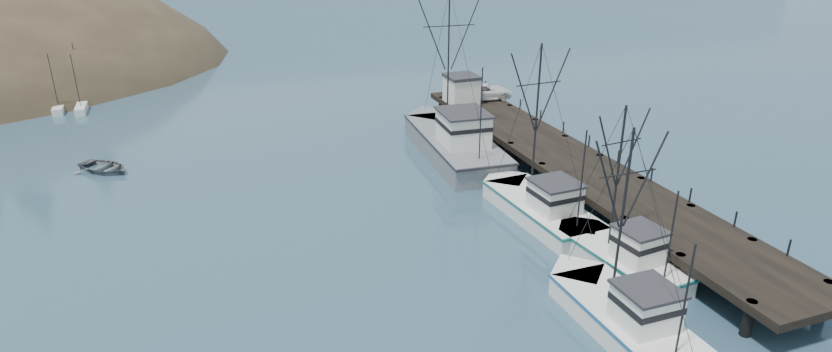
{
  "coord_description": "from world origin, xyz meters",
  "views": [
    {
      "loc": [
        -13.57,
        -23.66,
        19.81
      ],
      "look_at": [
        1.11,
        15.82,
        2.5
      ],
      "focal_mm": 28.0,
      "sensor_mm": 36.0,
      "label": 1
    }
  ],
  "objects_px": {
    "pier_shed": "(461,89)",
    "pier": "(571,163)",
    "trawler_near": "(619,256)",
    "motorboat": "(105,171)",
    "work_vessel": "(453,141)",
    "pickup_truck": "(485,91)",
    "trawler_far": "(539,206)",
    "trawler_mid": "(622,315)"
  },
  "relations": [
    {
      "from": "pier_shed",
      "to": "pier",
      "type": "bearing_deg",
      "value": -85.1
    },
    {
      "from": "pier",
      "to": "trawler_near",
      "type": "xyz_separation_m",
      "value": [
        -4.57,
        -12.27,
        -0.87
      ]
    },
    {
      "from": "trawler_near",
      "to": "motorboat",
      "type": "relative_size",
      "value": 2.13
    },
    {
      "from": "work_vessel",
      "to": "pickup_truck",
      "type": "xyz_separation_m",
      "value": [
        7.27,
        8.85,
        1.57
      ]
    },
    {
      "from": "trawler_far",
      "to": "pickup_truck",
      "type": "distance_m",
      "value": 23.38
    },
    {
      "from": "pickup_truck",
      "to": "trawler_near",
      "type": "bearing_deg",
      "value": 175.65
    },
    {
      "from": "trawler_mid",
      "to": "pier_shed",
      "type": "xyz_separation_m",
      "value": [
        6.6,
        34.85,
        2.6
      ]
    },
    {
      "from": "work_vessel",
      "to": "motorboat",
      "type": "height_order",
      "value": "work_vessel"
    },
    {
      "from": "pickup_truck",
      "to": "trawler_far",
      "type": "bearing_deg",
      "value": 170.09
    },
    {
      "from": "trawler_far",
      "to": "pickup_truck",
      "type": "height_order",
      "value": "trawler_far"
    },
    {
      "from": "pier_shed",
      "to": "work_vessel",
      "type": "bearing_deg",
      "value": -118.03
    },
    {
      "from": "trawler_far",
      "to": "motorboat",
      "type": "bearing_deg",
      "value": 145.53
    },
    {
      "from": "pickup_truck",
      "to": "motorboat",
      "type": "bearing_deg",
      "value": 100.52
    },
    {
      "from": "work_vessel",
      "to": "motorboat",
      "type": "xyz_separation_m",
      "value": [
        -28.32,
        6.41,
        -1.23
      ]
    },
    {
      "from": "pier",
      "to": "pier_shed",
      "type": "xyz_separation_m",
      "value": [
        -1.5,
        17.51,
        1.73
      ]
    },
    {
      "from": "trawler_mid",
      "to": "pier_shed",
      "type": "relative_size",
      "value": 3.38
    },
    {
      "from": "trawler_far",
      "to": "pier_shed",
      "type": "relative_size",
      "value": 3.83
    },
    {
      "from": "work_vessel",
      "to": "pickup_truck",
      "type": "bearing_deg",
      "value": 50.6
    },
    {
      "from": "trawler_mid",
      "to": "work_vessel",
      "type": "bearing_deg",
      "value": 85.49
    },
    {
      "from": "trawler_mid",
      "to": "work_vessel",
      "type": "xyz_separation_m",
      "value": [
        2.08,
        26.36,
        0.41
      ]
    },
    {
      "from": "trawler_mid",
      "to": "pier_shed",
      "type": "bearing_deg",
      "value": 79.28
    },
    {
      "from": "pier_shed",
      "to": "motorboat",
      "type": "xyz_separation_m",
      "value": [
        -32.84,
        -2.08,
        -3.42
      ]
    },
    {
      "from": "trawler_near",
      "to": "motorboat",
      "type": "bearing_deg",
      "value": 137.06
    },
    {
      "from": "work_vessel",
      "to": "motorboat",
      "type": "bearing_deg",
      "value": 167.25
    },
    {
      "from": "trawler_mid",
      "to": "motorboat",
      "type": "xyz_separation_m",
      "value": [
        -26.24,
        32.77,
        -0.82
      ]
    },
    {
      "from": "trawler_near",
      "to": "trawler_mid",
      "type": "relative_size",
      "value": 0.94
    },
    {
      "from": "trawler_mid",
      "to": "trawler_far",
      "type": "height_order",
      "value": "trawler_far"
    },
    {
      "from": "trawler_near",
      "to": "pickup_truck",
      "type": "bearing_deg",
      "value": 79.07
    },
    {
      "from": "trawler_mid",
      "to": "trawler_far",
      "type": "xyz_separation_m",
      "value": [
        2.74,
        12.88,
        0.0
      ]
    },
    {
      "from": "pier",
      "to": "trawler_near",
      "type": "relative_size",
      "value": 4.31
    },
    {
      "from": "trawler_near",
      "to": "trawler_far",
      "type": "distance_m",
      "value": 7.85
    },
    {
      "from": "pier",
      "to": "work_vessel",
      "type": "relative_size",
      "value": 2.54
    },
    {
      "from": "trawler_near",
      "to": "trawler_mid",
      "type": "bearing_deg",
      "value": -124.87
    },
    {
      "from": "pier",
      "to": "motorboat",
      "type": "height_order",
      "value": "pier"
    },
    {
      "from": "trawler_near",
      "to": "work_vessel",
      "type": "height_order",
      "value": "work_vessel"
    },
    {
      "from": "trawler_far",
      "to": "motorboat",
      "type": "distance_m",
      "value": 35.16
    },
    {
      "from": "work_vessel",
      "to": "pier_shed",
      "type": "height_order",
      "value": "work_vessel"
    },
    {
      "from": "trawler_far",
      "to": "motorboat",
      "type": "height_order",
      "value": "trawler_far"
    },
    {
      "from": "trawler_near",
      "to": "pier_shed",
      "type": "height_order",
      "value": "trawler_near"
    },
    {
      "from": "trawler_near",
      "to": "work_vessel",
      "type": "relative_size",
      "value": 0.59
    },
    {
      "from": "pier",
      "to": "trawler_mid",
      "type": "bearing_deg",
      "value": -115.03
    },
    {
      "from": "trawler_near",
      "to": "pickup_truck",
      "type": "height_order",
      "value": "trawler_near"
    }
  ]
}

